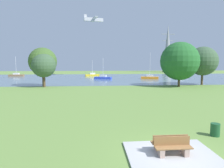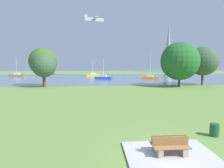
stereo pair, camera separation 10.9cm
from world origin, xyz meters
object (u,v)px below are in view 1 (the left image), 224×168
Objects in this scene: sailboat_white at (180,75)px; sailboat_blue at (103,77)px; bench_facing_water at (169,144)px; bench_facing_inland at (173,148)px; tree_west_far at (43,62)px; sailboat_brown at (16,75)px; sailboat_yellow at (92,75)px; sailboat_orange at (150,77)px; light_aircraft at (93,20)px; electricity_pylon at (168,49)px; tree_east_near at (203,61)px; tree_west_near at (180,61)px; tree_east_far at (44,65)px; litter_bin at (215,130)px.

sailboat_blue is at bearing -164.50° from sailboat_white.
sailboat_blue is at bearing 92.01° from bench_facing_water.
bench_facing_inland is 33.81m from tree_west_far.
sailboat_brown reaches higher than bench_facing_inland.
sailboat_yellow is at bearing -2.37° from sailboat_brown.
sailboat_yellow is at bearing 141.64° from sailboat_orange.
light_aircraft is (-27.92, 6.03, 18.34)m from sailboat_white.
sailboat_yellow is (-4.77, 58.48, -0.02)m from bench_facing_water.
tree_east_near is at bearing -102.84° from electricity_pylon.
sailboat_yellow reaches higher than bench_facing_inland.
tree_west_far is 26.12m from tree_west_near.
bench_facing_water is 35.28m from tree_east_near.
bench_facing_inland is 0.08× the size of electricity_pylon.
tree_west_far is at bearing 114.26° from bench_facing_inland.
tree_west_far is at bearing -61.12° from sailboat_brown.
sailboat_white is 0.34× the size of electricity_pylon.
bench_facing_water is at bearing -121.27° from tree_east_near.
sailboat_white reaches higher than sailboat_yellow.
electricity_pylon is at bearing 51.75° from tree_east_far.
tree_east_near reaches higher than tree_east_far.
light_aircraft reaches higher than tree_west_near.
sailboat_blue is 20.61m from tree_west_far.
sailboat_orange is (13.13, -0.50, 0.02)m from sailboat_blue.
sailboat_brown is at bearing 161.47° from sailboat_orange.
sailboat_white is 33.94m from light_aircraft.
bench_facing_water is 0.29× the size of tree_east_far.
tree_west_far is (-13.78, 30.58, 4.31)m from bench_facing_inland.
sailboat_blue is 0.80× the size of sailboat_orange.
litter_bin is 31.77m from tree_east_far.
tree_east_near reaches higher than sailboat_white.
tree_east_near is (-5.50, -23.19, 4.39)m from sailboat_white.
sailboat_brown is 0.29× the size of electricity_pylon.
electricity_pylon is 2.65× the size of light_aircraft.
light_aircraft is at bearing 94.10° from bench_facing_water.
tree_east_far is 35.11m from light_aircraft.
litter_bin is at bearing -108.43° from tree_west_near.
electricity_pylon is (12.36, 54.26, 6.34)m from tree_east_near.
sailboat_orange is 14.30m from sailboat_white.
tree_east_near is at bearing 2.39° from tree_east_far.
light_aircraft reaches higher than bench_facing_inland.
sailboat_blue is at bearing -25.28° from sailboat_brown.
tree_west_far is (-12.16, -16.07, 4.33)m from sailboat_blue.
tree_east_near is (6.66, -15.68, 4.40)m from sailboat_orange.
bench_facing_inland is 0.27× the size of sailboat_brown.
tree_east_far reaches higher than sailboat_yellow.
sailboat_yellow is at bearing 98.57° from litter_bin.
sailboat_blue is at bearing 177.81° from sailboat_orange.
sailboat_orange is 0.33× the size of electricity_pylon.
litter_bin is (3.74, 2.03, -0.07)m from bench_facing_water.
litter_bin is at bearing -108.06° from electricity_pylon.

